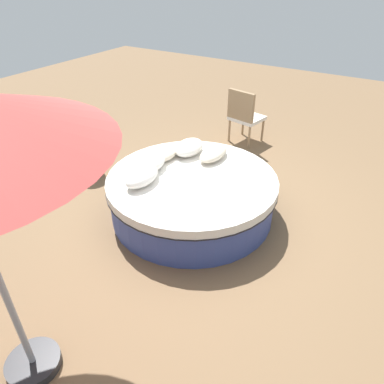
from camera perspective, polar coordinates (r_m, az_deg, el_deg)
name	(u,v)px	position (r m, az deg, el deg)	size (l,w,h in m)	color
ground_plane	(192,213)	(4.78, 0.00, -3.32)	(16.00, 16.00, 0.00)	brown
round_bed	(192,195)	(4.62, 0.00, -0.50)	(2.15, 2.15, 0.55)	#38478C
throw_pillow_0	(213,154)	(4.89, 3.39, 6.12)	(0.55, 0.28, 0.15)	beige
throw_pillow_1	(189,147)	(5.00, -0.48, 7.10)	(0.51, 0.33, 0.20)	white
throw_pillow_2	(164,154)	(4.89, -4.44, 6.06)	(0.49, 0.29, 0.15)	beige
throw_pillow_3	(149,163)	(4.63, -6.79, 4.63)	(0.50, 0.34, 0.20)	white
throw_pillow_4	(142,177)	(4.34, -7.97, 2.42)	(0.51, 0.29, 0.19)	white
patio_chair	(244,113)	(6.51, 8.29, 12.24)	(0.59, 0.61, 0.98)	#997A56
planter	(40,124)	(6.62, -22.99, 9.98)	(0.56, 0.56, 0.92)	#4C4C51
side_table	(88,161)	(5.75, -16.16, 4.69)	(0.41, 0.41, 0.46)	#333338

